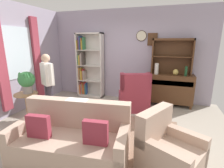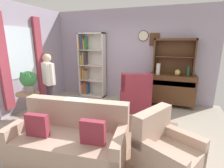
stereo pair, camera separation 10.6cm
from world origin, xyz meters
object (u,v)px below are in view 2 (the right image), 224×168
(wingback_chair, at_px, (135,96))
(vase_tall, at_px, (158,69))
(plant_stand, at_px, (29,103))
(couch_floral, at_px, (70,139))
(bookshelf, at_px, (90,65))
(armchair_floral, at_px, (166,153))
(potted_plant_large, at_px, (28,80))
(bottle_wine, at_px, (188,71))
(vase_round, at_px, (177,73))
(sideboard_hutch, at_px, (174,52))
(sideboard, at_px, (171,89))
(person_reading, at_px, (49,81))

(wingback_chair, bearing_deg, vase_tall, 48.45)
(wingback_chair, relative_size, plant_stand, 1.58)
(couch_floral, bearing_deg, bookshelf, 110.97)
(bookshelf, relative_size, armchair_floral, 2.02)
(bookshelf, xyz_separation_m, potted_plant_large, (-0.53, -2.12, -0.08))
(bottle_wine, bearing_deg, vase_tall, 179.34)
(bookshelf, bearing_deg, couch_floral, -69.03)
(bottle_wine, distance_m, armchair_floral, 2.77)
(vase_round, relative_size, plant_stand, 0.26)
(bookshelf, bearing_deg, potted_plant_large, -104.00)
(sideboard_hutch, bearing_deg, armchair_floral, -90.12)
(sideboard_hutch, relative_size, couch_floral, 0.58)
(wingback_chair, bearing_deg, couch_floral, -104.12)
(bottle_wine, relative_size, wingback_chair, 0.26)
(vase_tall, bearing_deg, wingback_chair, -131.55)
(sideboard, xyz_separation_m, vase_round, (0.13, -0.07, 0.50))
(sideboard_hutch, relative_size, vase_round, 6.47)
(vase_round, bearing_deg, armchair_floral, -92.93)
(potted_plant_large, bearing_deg, vase_round, 30.87)
(vase_round, height_order, plant_stand, vase_round)
(bookshelf, height_order, vase_tall, bookshelf)
(vase_tall, bearing_deg, armchair_floral, -81.74)
(sideboard, xyz_separation_m, wingback_chair, (-0.91, -0.66, -0.13))
(bookshelf, height_order, potted_plant_large, bookshelf)
(armchair_floral, bearing_deg, couch_floral, -172.13)
(sideboard_hutch, relative_size, bottle_wine, 4.09)
(bookshelf, xyz_separation_m, bottle_wine, (3.02, -0.17, 0.01))
(couch_floral, height_order, armchair_floral, couch_floral)
(bottle_wine, bearing_deg, armchair_floral, -98.55)
(sideboard_hutch, distance_m, plant_stand, 4.03)
(sideboard_hutch, xyz_separation_m, potted_plant_large, (-3.16, -2.14, -0.59))
(vase_round, relative_size, armchair_floral, 0.16)
(potted_plant_large, bearing_deg, bookshelf, 76.00)
(bottle_wine, distance_m, potted_plant_large, 4.05)
(wingback_chair, height_order, person_reading, person_reading)
(vase_tall, relative_size, armchair_floral, 0.30)
(plant_stand, bearing_deg, sideboard_hutch, 34.26)
(vase_round, height_order, bottle_wine, bottle_wine)
(wingback_chair, bearing_deg, plant_stand, -148.48)
(sideboard, xyz_separation_m, plant_stand, (-3.20, -2.07, -0.10))
(couch_floral, bearing_deg, bottle_wine, 56.66)
(plant_stand, bearing_deg, armchair_floral, -11.64)
(couch_floral, distance_m, armchair_floral, 1.49)
(bookshelf, bearing_deg, sideboard_hutch, 0.52)
(sideboard_hutch, bearing_deg, vase_tall, -154.11)
(bookshelf, distance_m, vase_tall, 2.25)
(couch_floral, height_order, plant_stand, couch_floral)
(bottle_wine, xyz_separation_m, plant_stand, (-3.59, -1.98, -0.64))
(armchair_floral, bearing_deg, bottle_wine, 81.45)
(potted_plant_large, relative_size, person_reading, 0.33)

